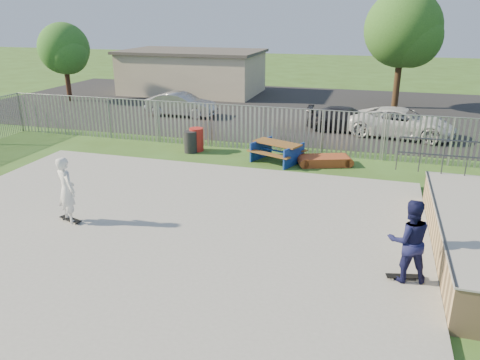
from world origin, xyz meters
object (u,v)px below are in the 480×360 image
(funbox, at_px, (324,161))
(car_dark, at_px, (348,119))
(picnic_table, at_px, (277,152))
(trash_bin_grey, at_px, (190,142))
(tree_mid, at_px, (403,29))
(skater_navy, at_px, (409,241))
(trash_bin_red, at_px, (196,139))
(tree_left, at_px, (64,49))
(car_silver, at_px, (181,104))
(car_white, at_px, (402,123))
(skater_white, at_px, (67,190))

(funbox, bearing_deg, car_dark, 65.62)
(picnic_table, bearing_deg, trash_bin_grey, -161.92)
(tree_mid, xyz_separation_m, skater_navy, (-0.13, -21.97, -3.79))
(funbox, distance_m, trash_bin_grey, 5.97)
(trash_bin_red, height_order, car_dark, car_dark)
(trash_bin_red, height_order, tree_left, tree_left)
(car_silver, bearing_deg, car_dark, -95.16)
(car_dark, xyz_separation_m, tree_left, (-19.41, 3.54, 2.93))
(trash_bin_grey, distance_m, car_white, 10.62)
(trash_bin_grey, bearing_deg, trash_bin_red, 64.32)
(trash_bin_grey, distance_m, skater_white, 8.13)
(car_dark, bearing_deg, funbox, 172.93)
(funbox, bearing_deg, tree_mid, 57.52)
(car_silver, xyz_separation_m, tree_left, (-9.57, 2.52, 2.85))
(trash_bin_grey, height_order, skater_navy, skater_navy)
(skater_white, bearing_deg, skater_navy, -155.66)
(picnic_table, xyz_separation_m, trash_bin_grey, (-3.99, 0.25, 0.06))
(car_dark, bearing_deg, trash_bin_grey, 130.13)
(picnic_table, relative_size, tree_mid, 0.33)
(car_dark, relative_size, skater_navy, 2.17)
(skater_navy, relative_size, skater_white, 1.00)
(skater_navy, bearing_deg, picnic_table, -73.44)
(funbox, xyz_separation_m, trash_bin_red, (-5.80, 0.48, 0.34))
(picnic_table, distance_m, trash_bin_red, 3.88)
(tree_left, bearing_deg, tree_mid, 9.88)
(picnic_table, bearing_deg, skater_navy, -38.62)
(picnic_table, distance_m, trash_bin_grey, 4.00)
(funbox, relative_size, skater_navy, 1.05)
(tree_mid, bearing_deg, tree_left, -170.12)
(picnic_table, xyz_separation_m, funbox, (1.96, 0.10, -0.24))
(tree_mid, bearing_deg, picnic_table, -109.89)
(picnic_table, bearing_deg, car_dark, 90.44)
(picnic_table, bearing_deg, funbox, 24.55)
(car_dark, relative_size, skater_white, 2.17)
(tree_mid, relative_size, skater_white, 3.73)
(trash_bin_red, bearing_deg, trash_bin_grey, -115.68)
(car_silver, height_order, skater_white, skater_white)
(trash_bin_red, relative_size, trash_bin_grey, 1.08)
(tree_mid, bearing_deg, skater_navy, -90.34)
(picnic_table, relative_size, skater_navy, 1.25)
(trash_bin_grey, xyz_separation_m, skater_navy, (8.77, -8.64, 0.65))
(funbox, height_order, trash_bin_grey, trash_bin_grey)
(tree_left, bearing_deg, car_dark, -10.35)
(trash_bin_grey, height_order, skater_white, skater_white)
(car_silver, distance_m, skater_white, 15.37)
(picnic_table, xyz_separation_m, trash_bin_red, (-3.83, 0.58, 0.09))
(trash_bin_grey, bearing_deg, skater_white, -93.54)
(car_dark, xyz_separation_m, car_white, (2.67, -0.47, 0.09))
(car_white, bearing_deg, skater_white, 154.43)
(tree_mid, bearing_deg, funbox, -102.33)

